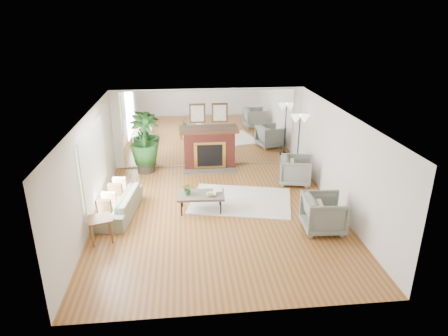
{
  "coord_description": "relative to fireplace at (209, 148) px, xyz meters",
  "views": [
    {
      "loc": [
        -0.78,
        -8.76,
        4.64
      ],
      "look_at": [
        0.19,
        0.6,
        0.99
      ],
      "focal_mm": 32.0,
      "sensor_mm": 36.0,
      "label": 1
    }
  ],
  "objects": [
    {
      "name": "armchair_front",
      "position": [
        2.31,
        -4.26,
        -0.24
      ],
      "size": [
        0.98,
        0.95,
        0.84
      ],
      "primitive_type": "imported",
      "rotation": [
        0.0,
        0.0,
        1.51
      ],
      "color": "slate",
      "rests_on": "ground"
    },
    {
      "name": "fruit_bowl",
      "position": [
        -0.18,
        -3.12,
        -0.17
      ],
      "size": [
        0.25,
        0.25,
        0.06
      ],
      "primitive_type": "imported",
      "rotation": [
        0.0,
        0.0,
        -0.01
      ],
      "color": "brown",
      "rests_on": "coffee_table"
    },
    {
      "name": "wall_right",
      "position": [
        2.99,
        -3.26,
        0.59
      ],
      "size": [
        0.02,
        7.0,
        2.5
      ],
      "primitive_type": "cube",
      "color": "silver",
      "rests_on": "ground"
    },
    {
      "name": "potted_ficus",
      "position": [
        -2.01,
        -0.16,
        0.32
      ],
      "size": [
        1.14,
        1.14,
        1.84
      ],
      "color": "black",
      "rests_on": "ground"
    },
    {
      "name": "side_table",
      "position": [
        -2.65,
        -4.22,
        -0.19
      ],
      "size": [
        0.62,
        0.62,
        0.56
      ],
      "rotation": [
        0.0,
        0.0,
        0.31
      ],
      "color": "brown",
      "rests_on": "ground"
    },
    {
      "name": "window_panel",
      "position": [
        -2.96,
        -2.86,
        0.69
      ],
      "size": [
        0.04,
        2.4,
        1.5
      ],
      "primitive_type": "cube",
      "color": "#B2E09E",
      "rests_on": "wall_left"
    },
    {
      "name": "tabletop_plant",
      "position": [
        -0.74,
        -3.0,
        -0.05
      ],
      "size": [
        0.28,
        0.25,
        0.3
      ],
      "primitive_type": "imported",
      "rotation": [
        0.0,
        0.0,
        -0.06
      ],
      "color": "#295B21",
      "rests_on": "coffee_table"
    },
    {
      "name": "wall_back",
      "position": [
        0.0,
        0.23,
        0.59
      ],
      "size": [
        6.0,
        0.02,
        2.5
      ],
      "primitive_type": "cube",
      "color": "silver",
      "rests_on": "ground"
    },
    {
      "name": "sofa",
      "position": [
        -2.45,
        -3.01,
        -0.38
      ],
      "size": [
        1.02,
        2.02,
        0.57
      ],
      "primitive_type": "imported",
      "rotation": [
        0.0,
        0.0,
        -1.71
      ],
      "color": "gray",
      "rests_on": "ground"
    },
    {
      "name": "book",
      "position": [
        -0.09,
        -2.81,
        -0.19
      ],
      "size": [
        0.24,
        0.32,
        0.02
      ],
      "primitive_type": "imported",
      "rotation": [
        0.0,
        0.0,
        -0.07
      ],
      "color": "brown",
      "rests_on": "coffee_table"
    },
    {
      "name": "fireplace",
      "position": [
        0.0,
        0.0,
        0.0
      ],
      "size": [
        1.85,
        0.83,
        2.05
      ],
      "color": "maroon",
      "rests_on": "ground"
    },
    {
      "name": "floor_lamp",
      "position": [
        2.7,
        -0.63,
        0.89
      ],
      "size": [
        0.59,
        0.33,
        1.82
      ],
      "color": "black",
      "rests_on": "ground"
    },
    {
      "name": "ground",
      "position": [
        0.0,
        -3.26,
        -0.66
      ],
      "size": [
        7.0,
        7.0,
        0.0
      ],
      "primitive_type": "plane",
      "color": "brown",
      "rests_on": "ground"
    },
    {
      "name": "coffee_table",
      "position": [
        -0.42,
        -3.02,
        -0.24
      ],
      "size": [
        1.18,
        0.73,
        0.46
      ],
      "rotation": [
        0.0,
        0.0,
        -0.05
      ],
      "color": "#5A5247",
      "rests_on": "ground"
    },
    {
      "name": "armchair_back",
      "position": [
        2.4,
        -1.55,
        -0.26
      ],
      "size": [
        1.08,
        1.06,
        0.81
      ],
      "primitive_type": "imported",
      "rotation": [
        0.0,
        0.0,
        1.32
      ],
      "color": "slate",
      "rests_on": "ground"
    },
    {
      "name": "area_rug",
      "position": [
        0.65,
        -2.56,
        -0.65
      ],
      "size": [
        2.96,
        2.41,
        0.03
      ],
      "primitive_type": "cube",
      "rotation": [
        0.0,
        0.0,
        -0.24
      ],
      "color": "white",
      "rests_on": "ground"
    },
    {
      "name": "mirror_panel",
      "position": [
        0.0,
        0.21,
        0.59
      ],
      "size": [
        5.4,
        0.04,
        2.4
      ],
      "primitive_type": "cube",
      "color": "silver",
      "rests_on": "wall_back"
    },
    {
      "name": "wall_left",
      "position": [
        -2.99,
        -3.26,
        0.59
      ],
      "size": [
        0.02,
        7.0,
        2.5
      ],
      "primitive_type": "cube",
      "color": "silver",
      "rests_on": "ground"
    }
  ]
}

